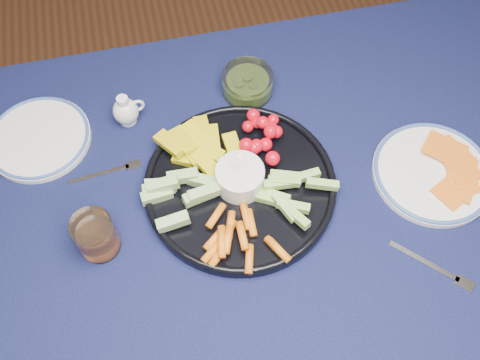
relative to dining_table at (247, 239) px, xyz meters
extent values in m
plane|color=brown|center=(0.00, 0.00, -0.66)|extent=(4.00, 4.00, 0.00)
cylinder|color=#4B3319|center=(0.72, 0.42, -0.31)|extent=(0.07, 0.07, 0.70)
cube|color=#4B3319|center=(0.00, 0.00, 0.06)|extent=(1.60, 1.00, 0.04)
cube|color=black|center=(0.00, 0.00, 0.08)|extent=(1.66, 1.06, 0.01)
cube|color=black|center=(0.00, 0.53, -0.06)|extent=(1.66, 0.01, 0.30)
cylinder|color=black|center=(0.00, 0.08, 0.10)|extent=(0.40, 0.40, 0.02)
torus|color=black|center=(0.00, 0.08, 0.11)|extent=(0.40, 0.40, 0.02)
cylinder|color=white|center=(0.00, 0.08, 0.13)|extent=(0.10, 0.10, 0.05)
cylinder|color=white|center=(0.00, 0.08, 0.15)|extent=(0.09, 0.09, 0.01)
cylinder|color=white|center=(-0.20, 0.31, 0.09)|extent=(0.04, 0.04, 0.01)
ellipsoid|color=white|center=(-0.20, 0.31, 0.12)|extent=(0.06, 0.06, 0.07)
cylinder|color=white|center=(-0.20, 0.31, 0.15)|extent=(0.02, 0.02, 0.02)
torus|color=white|center=(-0.18, 0.31, 0.13)|extent=(0.04, 0.01, 0.04)
torus|color=#38559F|center=(-0.20, 0.31, 0.14)|extent=(0.03, 0.03, 0.00)
cylinder|color=silver|center=(0.08, 0.33, 0.11)|extent=(0.12, 0.12, 0.05)
cylinder|color=#577722|center=(0.08, 0.33, 0.11)|extent=(0.10, 0.10, 0.03)
cylinder|color=white|center=(0.41, 0.02, 0.09)|extent=(0.25, 0.25, 0.01)
torus|color=#38559F|center=(0.41, 0.02, 0.10)|extent=(0.25, 0.25, 0.01)
cylinder|color=silver|center=(-0.29, 0.01, 0.13)|extent=(0.08, 0.08, 0.09)
cylinder|color=#C26816|center=(-0.29, 0.01, 0.11)|extent=(0.07, 0.07, 0.05)
cube|color=silver|center=(-0.28, 0.18, 0.09)|extent=(0.13, 0.02, 0.00)
cube|color=silver|center=(-0.21, 0.18, 0.09)|extent=(0.03, 0.02, 0.00)
cube|color=silver|center=(0.31, -0.16, 0.09)|extent=(0.11, 0.11, 0.00)
cube|color=silver|center=(0.37, -0.22, 0.09)|extent=(0.04, 0.04, 0.00)
cylinder|color=white|center=(-0.40, 0.29, 0.09)|extent=(0.22, 0.22, 0.01)
torus|color=#38559F|center=(-0.40, 0.29, 0.10)|extent=(0.22, 0.22, 0.01)
camera|label=1|loc=(-0.12, -0.45, 1.06)|focal=40.00mm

